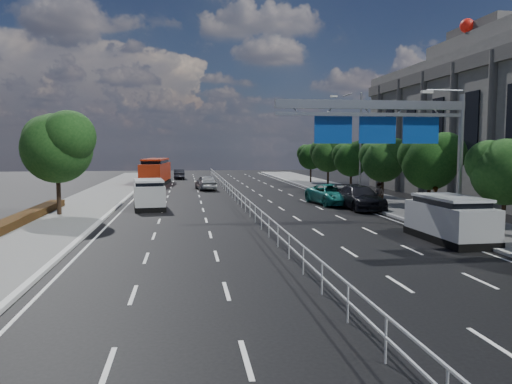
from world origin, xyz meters
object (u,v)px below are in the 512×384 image
object	(u,v)px
white_minivan	(149,194)
pedestrian_b	(379,194)
parked_car_teal	(332,194)
red_bus	(156,171)
overhead_gantry	(392,124)
parked_car_dark	(360,198)
near_car_dark	(179,174)
silver_minivan	(450,219)
near_car_silver	(206,182)
pedestrian_a	(434,202)

from	to	relation	value
white_minivan	pedestrian_b	world-z (taller)	white_minivan
parked_car_teal	red_bus	bearing A→B (deg)	115.20
overhead_gantry	parked_car_dark	world-z (taller)	overhead_gantry
white_minivan	parked_car_dark	size ratio (longest dim) A/B	0.89
near_car_dark	parked_car_teal	size ratio (longest dim) A/B	0.73
pedestrian_b	silver_minivan	bearing A→B (deg)	126.00
red_bus	silver_minivan	distance (m)	41.40
white_minivan	parked_car_teal	size ratio (longest dim) A/B	0.90
red_bus	parked_car_teal	world-z (taller)	red_bus
overhead_gantry	parked_car_dark	size ratio (longest dim) A/B	1.81
silver_minivan	pedestrian_b	bearing A→B (deg)	81.08
near_car_silver	near_car_dark	world-z (taller)	near_car_silver
red_bus	parked_car_dark	size ratio (longest dim) A/B	1.84
red_bus	pedestrian_a	bearing A→B (deg)	-54.57
red_bus	pedestrian_b	xyz separation A→B (m)	(17.55, -25.15, -0.61)
near_car_silver	pedestrian_b	world-z (taller)	pedestrian_b
silver_minivan	parked_car_teal	distance (m)	15.29
near_car_dark	pedestrian_a	world-z (taller)	pedestrian_a
overhead_gantry	pedestrian_b	size ratio (longest dim) A/B	6.10
near_car_silver	pedestrian_b	bearing A→B (deg)	118.03
red_bus	parked_car_teal	xyz separation A→B (m)	(14.63, -23.02, -0.81)
near_car_dark	pedestrian_b	xyz separation A→B (m)	(14.94, -34.95, 0.31)
near_car_dark	pedestrian_b	distance (m)	38.01
silver_minivan	parked_car_dark	size ratio (longest dim) A/B	0.91
white_minivan	parked_car_dark	bearing A→B (deg)	-15.38
pedestrian_a	silver_minivan	bearing A→B (deg)	49.89
overhead_gantry	near_car_silver	world-z (taller)	overhead_gantry
silver_minivan	pedestrian_a	distance (m)	7.37
white_minivan	pedestrian_b	distance (m)	16.73
red_bus	near_car_dark	bearing A→B (deg)	79.94
overhead_gantry	pedestrian_b	world-z (taller)	overhead_gantry
overhead_gantry	pedestrian_b	distance (m)	11.35
parked_car_teal	near_car_dark	bearing A→B (deg)	102.89
parked_car_dark	pedestrian_b	distance (m)	1.96
parked_car_teal	parked_car_dark	bearing A→B (deg)	-75.90
red_bus	parked_car_dark	xyz separation A→B (m)	(15.80, -26.02, -0.77)
red_bus	parked_car_teal	bearing A→B (deg)	-52.74
near_car_silver	silver_minivan	bearing A→B (deg)	101.43
red_bus	silver_minivan	world-z (taller)	red_bus
silver_minivan	pedestrian_b	world-z (taller)	silver_minivan
near_car_dark	parked_car_teal	xyz separation A→B (m)	(12.02, -32.82, 0.10)
parked_car_dark	parked_car_teal	bearing A→B (deg)	109.72
near_car_dark	red_bus	bearing A→B (deg)	73.10
red_bus	near_car_dark	xyz separation A→B (m)	(2.60, 9.80, -0.92)
overhead_gantry	white_minivan	world-z (taller)	overhead_gantry
overhead_gantry	near_car_dark	world-z (taller)	overhead_gantry
overhead_gantry	red_bus	bearing A→B (deg)	112.16
near_car_dark	white_minivan	bearing A→B (deg)	85.04
near_car_dark	parked_car_dark	bearing A→B (deg)	108.21
overhead_gantry	near_car_dark	size ratio (longest dim) A/B	2.50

